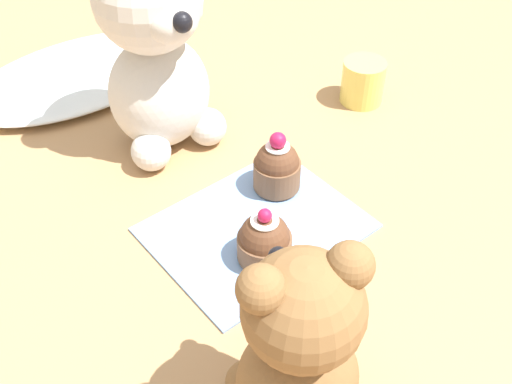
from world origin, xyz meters
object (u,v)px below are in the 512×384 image
Objects in this scene: teddy_bear_cream at (156,50)px; teddy_bear_tan at (298,349)px; cupcake_near_tan_bear at (264,241)px; juice_glass at (363,82)px; cupcake_near_cream_bear at (277,167)px.

teddy_bear_cream reaches higher than teddy_bear_tan.
juice_glass is (0.30, 0.15, 0.00)m from cupcake_near_tan_bear.
teddy_bear_tan is 0.19m from cupcake_near_tan_bear.
cupcake_near_tan_bear is at bearing -100.91° from teddy_bear_tan.
teddy_bear_tan is at bearing -143.29° from juice_glass.
cupcake_near_cream_bear is 1.15× the size of cupcake_near_tan_bear.
teddy_bear_cream is at bearing -87.02° from teddy_bear_tan.
cupcake_near_tan_bear is (0.09, 0.15, -0.07)m from teddy_bear_tan.
juice_glass is at bearing 17.32° from cupcake_near_cream_bear.
teddy_bear_tan is 2.97× the size of cupcake_near_tan_bear.
teddy_bear_tan is 0.29m from cupcake_near_cream_bear.
cupcake_near_cream_bear reaches higher than juice_glass.
teddy_bear_cream is at bearing 160.31° from juice_glass.
cupcake_near_tan_bear is 1.10× the size of juice_glass.
juice_glass is at bearing -122.60° from teddy_bear_tan.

